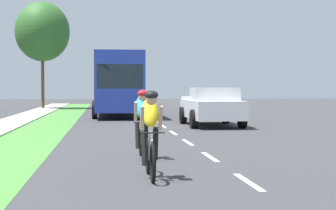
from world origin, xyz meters
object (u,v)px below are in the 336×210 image
(cyclist_trailing, at_px, (142,123))
(pickup_white, at_px, (212,107))
(bus_blue, at_px, (117,82))
(cyclist_lead, at_px, (150,133))
(street_tree_far, at_px, (42,32))

(cyclist_trailing, bearing_deg, pickup_white, 70.83)
(pickup_white, height_order, bus_blue, bus_blue)
(cyclist_lead, relative_size, bus_blue, 0.15)
(cyclist_lead, relative_size, cyclist_trailing, 1.00)
(pickup_white, relative_size, street_tree_far, 0.62)
(pickup_white, relative_size, bus_blue, 0.44)
(cyclist_lead, distance_m, cyclist_trailing, 2.83)
(cyclist_trailing, xyz_separation_m, pickup_white, (3.66, 10.52, 0.02))
(bus_blue, bearing_deg, cyclist_trailing, -89.70)
(pickup_white, distance_m, bus_blue, 10.50)
(pickup_white, bearing_deg, street_tree_far, 114.02)
(bus_blue, xyz_separation_m, street_tree_far, (-5.49, 11.02, 3.97))
(cyclist_lead, bearing_deg, street_tree_far, 99.24)
(cyclist_lead, bearing_deg, pickup_white, 74.50)
(cyclist_trailing, height_order, pickup_white, pickup_white)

